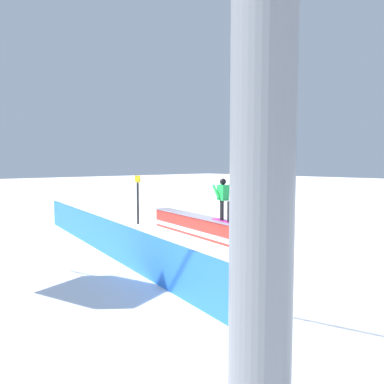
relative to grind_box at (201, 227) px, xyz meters
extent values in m
plane|color=white|center=(0.00, 0.00, -0.34)|extent=(120.00, 120.00, 0.00)
cube|color=red|center=(0.00, 0.00, 0.02)|extent=(6.19, 1.58, 0.72)
cube|color=white|center=(0.00, 0.00, -0.16)|extent=(6.20, 1.59, 0.17)
cube|color=#938C9D|center=(0.00, 0.00, 0.40)|extent=(6.20, 1.64, 0.04)
cube|color=#C11F84|center=(-1.47, 0.25, 0.42)|extent=(1.43, 0.61, 0.01)
cylinder|color=#282829|center=(-1.25, 0.19, 0.78)|extent=(0.17, 0.17, 0.70)
cylinder|color=#282829|center=(-1.69, 0.30, 0.78)|extent=(0.17, 0.17, 0.70)
cube|color=green|center=(-1.31, 0.21, 1.39)|extent=(0.45, 0.33, 0.53)
sphere|color=black|center=(-1.31, 0.21, 1.77)|extent=(0.22, 0.22, 0.22)
cylinder|color=green|center=(-1.09, 0.33, 1.42)|extent=(0.43, 0.19, 0.48)
cylinder|color=green|center=(-1.44, 0.07, 1.42)|extent=(0.27, 0.15, 0.55)
cube|color=#2C77EE|center=(0.00, 4.03, 0.19)|extent=(12.81, 2.23, 1.07)
cylinder|color=#262628|center=(3.99, 0.12, 0.60)|extent=(0.10, 0.10, 1.89)
cube|color=yellow|center=(3.99, 0.12, 1.70)|extent=(0.40, 0.04, 0.30)
camera|label=1|loc=(-10.10, 9.67, 2.41)|focal=35.18mm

